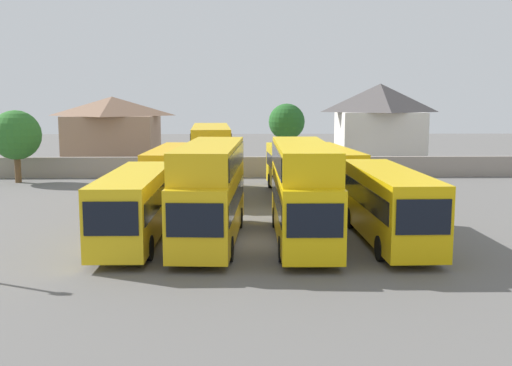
{
  "coord_description": "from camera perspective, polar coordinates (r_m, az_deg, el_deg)",
  "views": [
    {
      "loc": [
        -0.73,
        -28.47,
        6.98
      ],
      "look_at": [
        0.0,
        3.0,
        2.5
      ],
      "focal_mm": 42.22,
      "sensor_mm": 36.0,
      "label": 1
    }
  ],
  "objects": [
    {
      "name": "bus_6",
      "position": [
        42.97,
        -4.28,
        2.5
      ],
      "size": [
        3.18,
        11.29,
        4.97
      ],
      "rotation": [
        0.0,
        0.0,
        -1.52
      ],
      "color": "gold",
      "rests_on": "ground"
    },
    {
      "name": "bus_7",
      "position": [
        43.32,
        3.39,
        1.4
      ],
      "size": [
        3.2,
        11.49,
        3.38
      ],
      "rotation": [
        0.0,
        0.0,
        -1.51
      ],
      "color": "yellow",
      "rests_on": "ground"
    },
    {
      "name": "house_terrace_left",
      "position": [
        63.18,
        -13.4,
        4.82
      ],
      "size": [
        9.17,
        7.92,
        7.07
      ],
      "color": "#9E7A60",
      "rests_on": "ground"
    },
    {
      "name": "ground",
      "position": [
        47.0,
        -0.42,
        -0.44
      ],
      "size": [
        140.0,
        140.0,
        0.0
      ],
      "primitive_type": "plane",
      "color": "#605E5B"
    },
    {
      "name": "bus_8",
      "position": [
        43.5,
        7.01,
        1.41
      ],
      "size": [
        3.47,
        11.53,
        3.42
      ],
      "rotation": [
        0.0,
        0.0,
        -1.49
      ],
      "color": "#ECB60B",
      "rests_on": "ground"
    },
    {
      "name": "bus_2",
      "position": [
        28.99,
        -4.34,
        -0.41
      ],
      "size": [
        3.22,
        11.08,
        4.78
      ],
      "rotation": [
        0.0,
        0.0,
        -1.63
      ],
      "color": "gold",
      "rests_on": "ground"
    },
    {
      "name": "tree_behind_wall",
      "position": [
        53.22,
        -21.79,
        4.22
      ],
      "size": [
        4.07,
        4.07,
        5.97
      ],
      "color": "brown",
      "rests_on": "ground"
    },
    {
      "name": "bus_5",
      "position": [
        43.17,
        -8.01,
        1.35
      ],
      "size": [
        2.86,
        11.16,
        3.43
      ],
      "rotation": [
        0.0,
        0.0,
        -1.61
      ],
      "color": "#F2AE13",
      "rests_on": "ground"
    },
    {
      "name": "bus_1",
      "position": [
        29.48,
        -11.41,
        -1.89
      ],
      "size": [
        2.59,
        10.51,
        3.41
      ],
      "rotation": [
        0.0,
        0.0,
        -1.57
      ],
      "color": "gold",
      "rests_on": "ground"
    },
    {
      "name": "tree_left_of_lot",
      "position": [
        55.48,
        2.93,
        5.74
      ],
      "size": [
        3.32,
        3.32,
        6.44
      ],
      "color": "brown",
      "rests_on": "ground"
    },
    {
      "name": "house_terrace_centre",
      "position": [
        61.64,
        11.61,
        5.42
      ],
      "size": [
        8.45,
        6.8,
        8.35
      ],
      "color": "silver",
      "rests_on": "ground"
    },
    {
      "name": "bus_3",
      "position": [
        28.97,
        4.44,
        -0.4
      ],
      "size": [
        2.73,
        11.08,
        4.8
      ],
      "rotation": [
        0.0,
        0.0,
        -1.58
      ],
      "color": "yellow",
      "rests_on": "ground"
    },
    {
      "name": "bus_4",
      "position": [
        29.66,
        12.41,
        -1.74
      ],
      "size": [
        2.74,
        10.75,
        3.52
      ],
      "rotation": [
        0.0,
        0.0,
        -1.55
      ],
      "color": "#E0B10B",
      "rests_on": "ground"
    },
    {
      "name": "depot_boundary_wall",
      "position": [
        53.14,
        -0.53,
        1.53
      ],
      "size": [
        56.0,
        0.5,
        1.8
      ],
      "primitive_type": "cube",
      "color": "gray",
      "rests_on": "ground"
    }
  ]
}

